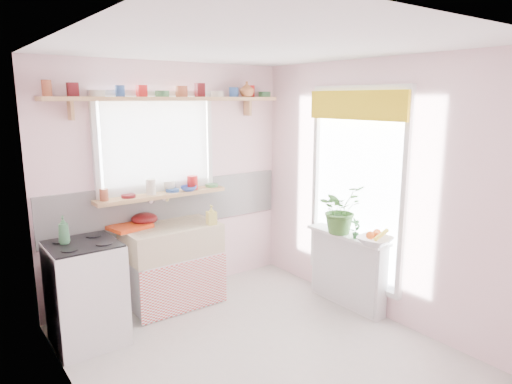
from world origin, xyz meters
TOP-DOWN VIEW (x-y plane):
  - room at (0.66, 0.86)m, footprint 3.20×3.20m
  - sink_unit at (-0.15, 1.29)m, footprint 0.95×0.65m
  - cooker at (-1.10, 1.05)m, footprint 0.58×0.58m
  - radiator_ledge at (1.30, 0.20)m, footprint 0.22×0.95m
  - windowsill at (-0.15, 1.48)m, footprint 1.40×0.22m
  - pine_shelf at (0.00, 1.47)m, footprint 2.52×0.24m
  - shelf_crockery at (-0.04, 1.47)m, footprint 2.47×0.11m
  - sill_crockery at (-0.20, 1.48)m, footprint 1.35×0.11m
  - dish_tray at (-0.53, 1.45)m, footprint 0.43×0.35m
  - colander at (-0.35, 1.50)m, footprint 0.30×0.30m
  - jade_plant at (1.24, 0.28)m, footprint 0.46×0.40m
  - fruit_bowl at (1.21, -0.20)m, footprint 0.38×0.38m
  - herb_pot at (1.21, 0.04)m, footprint 0.11×0.08m
  - soap_bottle_sink at (0.21, 1.10)m, footprint 0.10×0.10m
  - sill_cup at (-0.04, 1.54)m, footprint 0.18×0.18m
  - sill_bowl at (0.13, 1.42)m, footprint 0.20×0.20m
  - shelf_vase at (0.88, 1.41)m, footprint 0.20×0.20m
  - cooker_bottle at (-1.22, 1.12)m, footprint 0.12×0.12m
  - fruit at (1.22, -0.19)m, footprint 0.20×0.14m

SIDE VIEW (x-z plane):
  - radiator_ledge at x=1.30m, z-range 0.01..0.78m
  - sink_unit at x=-0.15m, z-range -0.13..0.99m
  - cooker at x=-1.10m, z-range 0.00..0.92m
  - fruit_bowl at x=1.21m, z-range 0.78..0.85m
  - dish_tray at x=-0.53m, z-range 0.85..0.89m
  - fruit at x=1.22m, z-range 0.83..0.92m
  - herb_pot at x=1.21m, z-range 0.78..0.98m
  - colander at x=-0.35m, z-range 0.85..0.97m
  - soap_bottle_sink at x=0.21m, z-range 0.85..1.05m
  - jade_plant at x=1.24m, z-range 0.78..1.27m
  - cooker_bottle at x=-1.22m, z-range 0.92..1.16m
  - windowsill at x=-0.15m, z-range 1.12..1.16m
  - sill_bowl at x=0.13m, z-range 1.16..1.21m
  - sill_cup at x=-0.04m, z-range 1.16..1.27m
  - sill_crockery at x=-0.20m, z-range 1.15..1.27m
  - room at x=0.66m, z-range -0.23..2.97m
  - pine_shelf at x=0.00m, z-range 2.10..2.14m
  - shelf_crockery at x=-0.04m, z-range 2.13..2.25m
  - shelf_vase at x=0.88m, z-range 2.14..2.31m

